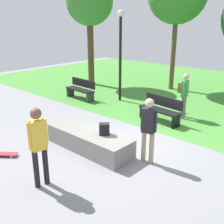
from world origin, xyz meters
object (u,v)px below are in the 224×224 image
(concrete_ledge, at_px, (89,140))
(park_bench_far_right, at_px, (81,89))
(park_bench_near_lamppost, at_px, (161,109))
(lamp_post, at_px, (120,47))
(tree_broad_elm, at_px, (89,3))
(backpack_on_ledge, at_px, (104,129))
(skateboard_by_ledge, at_px, (2,154))
(skater_performing_trick, at_px, (38,141))
(skater_watching, at_px, (149,126))
(pedestrian_with_backpack, at_px, (184,92))

(concrete_ledge, relative_size, park_bench_far_right, 1.66)
(park_bench_near_lamppost, xyz_separation_m, lamp_post, (-2.87, 1.11, 1.92))
(lamp_post, bearing_deg, tree_broad_elm, 156.89)
(backpack_on_ledge, relative_size, skateboard_by_ledge, 0.43)
(park_bench_near_lamppost, bearing_deg, skateboard_by_ledge, -108.79)
(park_bench_near_lamppost, bearing_deg, park_bench_far_right, 178.97)
(tree_broad_elm, distance_m, lamp_post, 4.18)
(backpack_on_ledge, xyz_separation_m, skater_performing_trick, (0.05, -2.08, 0.38))
(skateboard_by_ledge, height_order, lamp_post, lamp_post)
(skater_watching, relative_size, park_bench_near_lamppost, 1.05)
(park_bench_near_lamppost, xyz_separation_m, pedestrian_with_backpack, (0.39, 0.92, 0.53))
(concrete_ledge, height_order, park_bench_far_right, park_bench_far_right)
(backpack_on_ledge, bearing_deg, tree_broad_elm, 95.78)
(skater_watching, distance_m, skateboard_by_ledge, 4.02)
(tree_broad_elm, bearing_deg, concrete_ledge, -44.34)
(tree_broad_elm, bearing_deg, pedestrian_with_backpack, -13.80)
(lamp_post, bearing_deg, backpack_on_ledge, -54.32)
(park_bench_far_right, bearing_deg, skateboard_by_ledge, -63.25)
(lamp_post, bearing_deg, skater_watching, -42.50)
(skater_performing_trick, distance_m, skater_watching, 2.69)
(park_bench_near_lamppost, distance_m, lamp_post, 3.63)
(skateboard_by_ledge, bearing_deg, concrete_ledge, 52.33)
(skater_performing_trick, xyz_separation_m, park_bench_near_lamppost, (-0.21, 5.19, -0.60))
(backpack_on_ledge, bearing_deg, skater_performing_trick, -131.34)
(lamp_post, bearing_deg, concrete_ledge, -59.60)
(pedestrian_with_backpack, bearing_deg, skater_performing_trick, -91.67)
(skater_performing_trick, height_order, park_bench_far_right, skater_performing_trick)
(backpack_on_ledge, xyz_separation_m, park_bench_far_right, (-4.53, 3.19, -0.22))
(concrete_ledge, bearing_deg, tree_broad_elm, 135.66)
(tree_broad_elm, height_order, lamp_post, tree_broad_elm)
(skater_performing_trick, relative_size, lamp_post, 0.47)
(concrete_ledge, distance_m, park_bench_far_right, 5.28)
(skater_watching, xyz_separation_m, park_bench_far_right, (-5.73, 2.84, -0.53))
(concrete_ledge, height_order, skater_performing_trick, skater_performing_trick)
(skater_performing_trick, relative_size, skateboard_by_ledge, 2.43)
(concrete_ledge, xyz_separation_m, tree_broad_elm, (-5.96, 5.82, 4.10))
(lamp_post, xyz_separation_m, pedestrian_with_backpack, (3.26, -0.19, -1.39))
(concrete_ledge, relative_size, backpack_on_ledge, 8.43)
(concrete_ledge, bearing_deg, lamp_post, 120.40)
(skater_watching, xyz_separation_m, tree_broad_elm, (-7.61, 5.32, 3.36))
(park_bench_far_right, relative_size, park_bench_near_lamppost, 0.99)
(concrete_ledge, distance_m, lamp_post, 5.50)
(pedestrian_with_backpack, bearing_deg, backpack_on_ledge, -93.28)
(skater_performing_trick, height_order, tree_broad_elm, tree_broad_elm)
(concrete_ledge, height_order, lamp_post, lamp_post)
(concrete_ledge, height_order, backpack_on_ledge, backpack_on_ledge)
(park_bench_near_lamppost, bearing_deg, tree_broad_elm, 157.81)
(park_bench_far_right, bearing_deg, concrete_ledge, -39.40)
(park_bench_near_lamppost, bearing_deg, backpack_on_ledge, -87.14)
(lamp_post, bearing_deg, pedestrian_with_backpack, -3.26)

